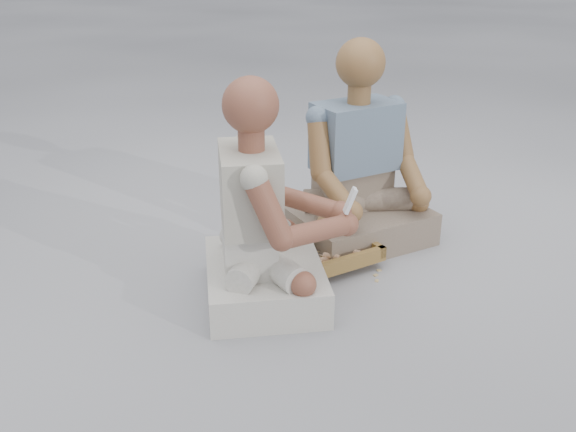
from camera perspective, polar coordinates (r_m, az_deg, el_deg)
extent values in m
plane|color=#A2A3A8|center=(2.53, 2.56, -7.65)|extent=(60.00, 60.00, 0.00)
cube|color=#A67F40|center=(3.11, 4.47, -1.07)|extent=(0.64, 0.48, 0.04)
cube|color=brown|center=(2.79, 2.32, -3.44)|extent=(0.58, 0.52, 0.01)
cube|color=brown|center=(2.91, 0.40, -1.53)|extent=(0.47, 0.18, 0.05)
cube|color=brown|center=(2.64, 4.46, -4.34)|extent=(0.47, 0.18, 0.05)
cube|color=brown|center=(2.90, 6.11, -1.82)|extent=(0.15, 0.38, 0.05)
cube|color=brown|center=(2.67, -1.77, -3.99)|extent=(0.15, 0.38, 0.05)
cube|color=tan|center=(2.79, 2.32, -3.24)|extent=(0.51, 0.45, 0.01)
cube|color=silver|center=(2.86, 3.94, -2.31)|extent=(0.14, 0.09, 0.00)
cylinder|color=#AD7D5B|center=(2.84, 6.11, -2.58)|extent=(0.07, 0.05, 0.02)
cube|color=silver|center=(2.75, 0.41, -3.43)|extent=(0.11, 0.12, 0.00)
cylinder|color=#AD7D5B|center=(2.70, 2.38, -4.00)|extent=(0.06, 0.07, 0.02)
cube|color=silver|center=(2.79, 3.51, -3.04)|extent=(0.12, 0.11, 0.00)
cylinder|color=#AD7D5B|center=(2.88, 4.64, -2.23)|extent=(0.07, 0.06, 0.02)
cube|color=silver|center=(2.86, 3.38, -2.04)|extent=(0.11, 0.12, 0.00)
cylinder|color=#AD7D5B|center=(2.95, 4.27, -1.22)|extent=(0.06, 0.07, 0.02)
cube|color=silver|center=(2.83, 0.85, -2.46)|extent=(0.15, 0.05, 0.00)
cylinder|color=#AD7D5B|center=(2.88, 2.80, -2.03)|extent=(0.07, 0.04, 0.02)
cube|color=silver|center=(2.83, 1.19, -2.58)|extent=(0.14, 0.09, 0.00)
cylinder|color=#AD7D5B|center=(2.90, 2.75, -1.93)|extent=(0.07, 0.05, 0.02)
cube|color=silver|center=(2.68, 1.06, -4.19)|extent=(0.15, 0.03, 0.00)
cylinder|color=#AD7D5B|center=(2.71, 3.28, -3.87)|extent=(0.07, 0.03, 0.02)
cube|color=silver|center=(2.84, 3.61, -2.28)|extent=(0.14, 0.09, 0.00)
cylinder|color=#AD7D5B|center=(2.82, 5.78, -2.57)|extent=(0.07, 0.05, 0.02)
cube|color=silver|center=(2.78, 4.40, -2.84)|extent=(0.12, 0.11, 0.00)
cylinder|color=#AD7D5B|center=(2.74, 6.49, -3.32)|extent=(0.07, 0.06, 0.02)
cube|color=silver|center=(2.78, 3.21, -3.10)|extent=(0.15, 0.06, 0.00)
cylinder|color=#AD7D5B|center=(2.77, 5.48, -3.19)|extent=(0.07, 0.04, 0.02)
cube|color=silver|center=(2.78, 0.83, -2.95)|extent=(0.05, 0.15, 0.00)
cylinder|color=#AD7D5B|center=(2.70, 1.94, -3.87)|extent=(0.04, 0.07, 0.02)
cube|color=silver|center=(2.74, 1.71, -3.18)|extent=(0.13, 0.10, 0.00)
cylinder|color=#AD7D5B|center=(2.71, 3.89, -3.58)|extent=(0.07, 0.06, 0.02)
cube|color=tan|center=(2.59, -1.61, -6.80)|extent=(0.02, 0.02, 0.00)
cube|color=tan|center=(2.89, 0.75, -3.37)|extent=(0.02, 0.02, 0.00)
cube|color=tan|center=(2.79, 6.02, -4.61)|extent=(0.02, 0.02, 0.00)
cube|color=tan|center=(3.09, -1.48, -1.53)|extent=(0.02, 0.02, 0.00)
cube|color=tan|center=(2.78, 8.10, -4.80)|extent=(0.02, 0.02, 0.00)
cube|color=tan|center=(3.13, 4.38, -1.29)|extent=(0.02, 0.02, 0.00)
cube|color=tan|center=(2.75, 2.06, -4.87)|extent=(0.02, 0.02, 0.00)
cube|color=tan|center=(3.03, 5.99, -2.23)|extent=(0.02, 0.02, 0.00)
cube|color=tan|center=(2.99, 6.97, -2.64)|extent=(0.02, 0.02, 0.00)
cube|color=tan|center=(2.70, 7.90, -5.72)|extent=(0.02, 0.02, 0.00)
cube|color=tan|center=(2.79, -2.45, -4.44)|extent=(0.02, 0.02, 0.00)
cube|color=tan|center=(2.74, 7.80, -5.24)|extent=(0.02, 0.02, 0.00)
cube|color=#BBB7AE|center=(2.54, -2.11, -5.69)|extent=(0.49, 0.59, 0.14)
cube|color=#BBB7AE|center=(2.46, -3.51, -2.53)|extent=(0.22, 0.32, 0.17)
cube|color=#9D9A8B|center=(2.37, -3.41, 2.53)|extent=(0.24, 0.36, 0.29)
sphere|color=brown|center=(2.28, -3.35, 9.83)|extent=(0.20, 0.20, 0.20)
sphere|color=brown|center=(2.53, 4.66, 0.33)|extent=(0.09, 0.09, 0.09)
sphere|color=brown|center=(2.42, 5.25, -0.74)|extent=(0.09, 0.09, 0.09)
cube|color=#776956|center=(3.02, 6.28, -0.75)|extent=(0.70, 0.62, 0.15)
cube|color=#776956|center=(3.00, 5.76, 2.61)|extent=(0.37, 0.29, 0.18)
cube|color=slate|center=(2.91, 6.06, 7.06)|extent=(0.42, 0.32, 0.31)
sphere|color=brown|center=(2.83, 6.47, 13.37)|extent=(0.21, 0.21, 0.21)
sphere|color=brown|center=(2.91, 11.71, 1.74)|extent=(0.10, 0.10, 0.10)
sphere|color=brown|center=(2.70, 5.68, 0.38)|extent=(0.10, 0.10, 0.10)
cube|color=silver|center=(2.39, 5.56, 1.37)|extent=(0.05, 0.05, 0.10)
cube|color=black|center=(2.38, 5.57, 1.58)|extent=(0.02, 0.03, 0.03)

